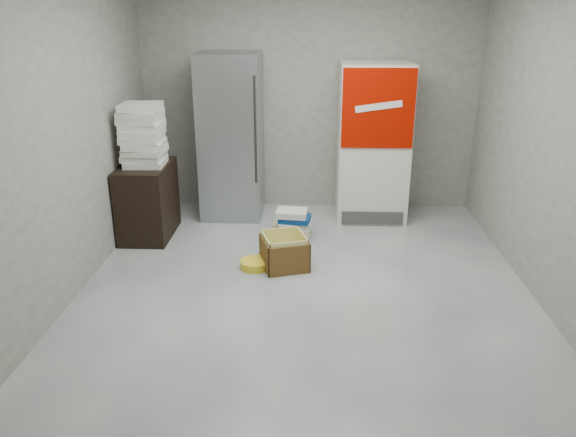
% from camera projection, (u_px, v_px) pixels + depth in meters
% --- Properties ---
extents(ground, '(5.00, 5.00, 0.00)m').
position_uv_depth(ground, '(304.00, 299.00, 4.86)').
color(ground, beige).
rests_on(ground, ground).
extents(room_shell, '(4.04, 5.04, 2.82)m').
position_uv_depth(room_shell, '(307.00, 88.00, 4.22)').
color(room_shell, '#A39E93').
rests_on(room_shell, ground).
extents(steel_fridge, '(0.70, 0.72, 1.90)m').
position_uv_depth(steel_fridge, '(231.00, 137.00, 6.55)').
color(steel_fridge, '#A2A5AA').
rests_on(steel_fridge, ground).
extents(coke_cooler, '(0.80, 0.73, 1.80)m').
position_uv_depth(coke_cooler, '(373.00, 142.00, 6.49)').
color(coke_cooler, silver).
rests_on(coke_cooler, ground).
extents(wood_shelf, '(0.50, 0.80, 0.80)m').
position_uv_depth(wood_shelf, '(148.00, 201.00, 6.09)').
color(wood_shelf, black).
rests_on(wood_shelf, ground).
extents(supply_box_stack, '(0.44, 0.43, 0.65)m').
position_uv_depth(supply_box_stack, '(143.00, 135.00, 5.83)').
color(supply_box_stack, white).
rests_on(supply_box_stack, wood_shelf).
extents(phonebook_stack_main, '(0.38, 0.31, 0.33)m').
position_uv_depth(phonebook_stack_main, '(293.00, 225.00, 6.07)').
color(phonebook_stack_main, '#A57F55').
rests_on(phonebook_stack_main, ground).
extents(phonebook_stack_side, '(0.44, 0.39, 0.16)m').
position_uv_depth(phonebook_stack_side, '(292.00, 228.00, 6.19)').
color(phonebook_stack_side, beige).
rests_on(phonebook_stack_side, ground).
extents(cardboard_box, '(0.52, 0.52, 0.33)m').
position_uv_depth(cardboard_box, '(284.00, 254.00, 5.42)').
color(cardboard_box, yellow).
rests_on(cardboard_box, ground).
extents(bucket_lid, '(0.36, 0.36, 0.08)m').
position_uv_depth(bucket_lid, '(255.00, 264.00, 5.43)').
color(bucket_lid, yellow).
rests_on(bucket_lid, ground).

